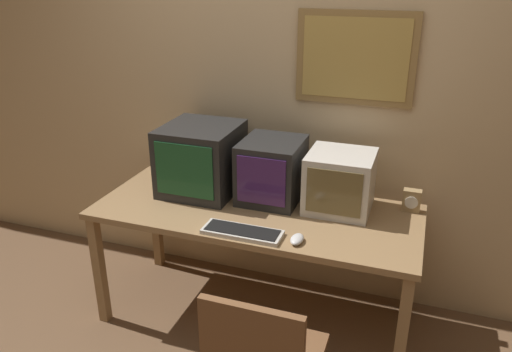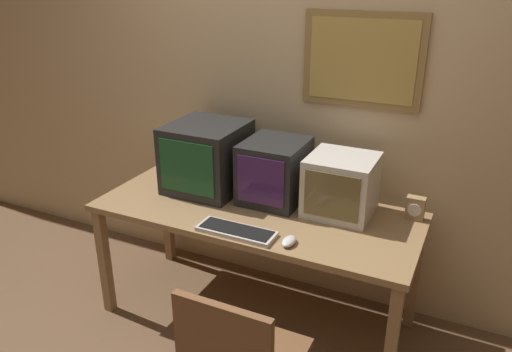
{
  "view_description": "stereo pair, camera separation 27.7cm",
  "coord_description": "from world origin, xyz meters",
  "px_view_note": "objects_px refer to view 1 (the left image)",
  "views": [
    {
      "loc": [
        0.85,
        -1.49,
        2.03
      ],
      "look_at": [
        0.0,
        0.92,
        0.96
      ],
      "focal_mm": 35.0,
      "sensor_mm": 36.0,
      "label": 1
    },
    {
      "loc": [
        1.1,
        -1.39,
        2.03
      ],
      "look_at": [
        0.0,
        0.92,
        0.96
      ],
      "focal_mm": 35.0,
      "sensor_mm": 36.0,
      "label": 2
    }
  ],
  "objects_px": {
    "monitor_center": "(272,170)",
    "mouse_near_keyboard": "(297,239)",
    "monitor_right": "(340,182)",
    "monitor_left": "(201,159)",
    "desk_clock": "(412,201)",
    "keyboard_main": "(242,232)"
  },
  "relations": [
    {
      "from": "mouse_near_keyboard",
      "to": "keyboard_main",
      "type": "bearing_deg",
      "value": -177.47
    },
    {
      "from": "monitor_right",
      "to": "keyboard_main",
      "type": "xyz_separation_m",
      "value": [
        -0.41,
        -0.47,
        -0.15
      ]
    },
    {
      "from": "monitor_center",
      "to": "mouse_near_keyboard",
      "type": "xyz_separation_m",
      "value": [
        0.28,
        -0.45,
        -0.16
      ]
    },
    {
      "from": "monitor_right",
      "to": "mouse_near_keyboard",
      "type": "bearing_deg",
      "value": -105.12
    },
    {
      "from": "monitor_left",
      "to": "desk_clock",
      "type": "xyz_separation_m",
      "value": [
        1.24,
        0.13,
        -0.14
      ]
    },
    {
      "from": "monitor_center",
      "to": "desk_clock",
      "type": "height_order",
      "value": "monitor_center"
    },
    {
      "from": "monitor_center",
      "to": "keyboard_main",
      "type": "bearing_deg",
      "value": -91.04
    },
    {
      "from": "monitor_left",
      "to": "desk_clock",
      "type": "height_order",
      "value": "monitor_left"
    },
    {
      "from": "monitor_left",
      "to": "monitor_right",
      "type": "relative_size",
      "value": 1.28
    },
    {
      "from": "mouse_near_keyboard",
      "to": "monitor_right",
      "type": "bearing_deg",
      "value": 74.88
    },
    {
      "from": "monitor_left",
      "to": "desk_clock",
      "type": "distance_m",
      "value": 1.25
    },
    {
      "from": "desk_clock",
      "to": "keyboard_main",
      "type": "bearing_deg",
      "value": -144.87
    },
    {
      "from": "monitor_center",
      "to": "keyboard_main",
      "type": "distance_m",
      "value": 0.5
    },
    {
      "from": "monitor_right",
      "to": "desk_clock",
      "type": "bearing_deg",
      "value": 14.5
    },
    {
      "from": "monitor_left",
      "to": "mouse_near_keyboard",
      "type": "distance_m",
      "value": 0.86
    },
    {
      "from": "monitor_right",
      "to": "desk_clock",
      "type": "distance_m",
      "value": 0.42
    },
    {
      "from": "desk_clock",
      "to": "monitor_right",
      "type": "bearing_deg",
      "value": -165.5
    },
    {
      "from": "monitor_center",
      "to": "mouse_near_keyboard",
      "type": "height_order",
      "value": "monitor_center"
    },
    {
      "from": "monitor_right",
      "to": "mouse_near_keyboard",
      "type": "relative_size",
      "value": 3.22
    },
    {
      "from": "monitor_right",
      "to": "mouse_near_keyboard",
      "type": "xyz_separation_m",
      "value": [
        -0.12,
        -0.45,
        -0.15
      ]
    },
    {
      "from": "monitor_center",
      "to": "desk_clock",
      "type": "xyz_separation_m",
      "value": [
        0.8,
        0.1,
        -0.12
      ]
    },
    {
      "from": "monitor_center",
      "to": "monitor_right",
      "type": "xyz_separation_m",
      "value": [
        0.4,
        -0.0,
        -0.01
      ]
    }
  ]
}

